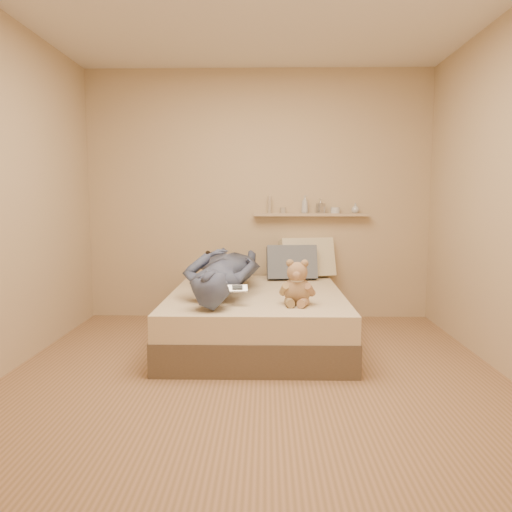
{
  "coord_description": "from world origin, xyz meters",
  "views": [
    {
      "loc": [
        0.08,
        -3.39,
        1.26
      ],
      "look_at": [
        0.0,
        0.65,
        0.8
      ],
      "focal_mm": 35.0,
      "sensor_mm": 36.0,
      "label": 1
    }
  ],
  "objects_px": {
    "teddy_bear": "(297,286)",
    "wall_shelf": "(311,215)",
    "dark_plush": "(212,267)",
    "bed": "(257,317)",
    "pillow_cream": "(307,258)",
    "person": "(223,270)",
    "game_console": "(237,288)",
    "pillow_grey": "(292,263)"
  },
  "relations": [
    {
      "from": "teddy_bear",
      "to": "wall_shelf",
      "type": "relative_size",
      "value": 0.3
    },
    {
      "from": "dark_plush",
      "to": "wall_shelf",
      "type": "relative_size",
      "value": 0.25
    },
    {
      "from": "bed",
      "to": "teddy_bear",
      "type": "relative_size",
      "value": 5.34
    },
    {
      "from": "pillow_cream",
      "to": "person",
      "type": "height_order",
      "value": "pillow_cream"
    },
    {
      "from": "dark_plush",
      "to": "person",
      "type": "distance_m",
      "value": 0.7
    },
    {
      "from": "wall_shelf",
      "to": "dark_plush",
      "type": "bearing_deg",
      "value": -164.68
    },
    {
      "from": "bed",
      "to": "game_console",
      "type": "height_order",
      "value": "game_console"
    },
    {
      "from": "bed",
      "to": "game_console",
      "type": "distance_m",
      "value": 0.7
    },
    {
      "from": "teddy_bear",
      "to": "pillow_cream",
      "type": "distance_m",
      "value": 1.37
    },
    {
      "from": "teddy_bear",
      "to": "bed",
      "type": "bearing_deg",
      "value": 121.54
    },
    {
      "from": "teddy_bear",
      "to": "pillow_cream",
      "type": "bearing_deg",
      "value": 82.16
    },
    {
      "from": "wall_shelf",
      "to": "teddy_bear",
      "type": "bearing_deg",
      "value": -99.02
    },
    {
      "from": "bed",
      "to": "pillow_cream",
      "type": "distance_m",
      "value": 1.06
    },
    {
      "from": "pillow_grey",
      "to": "person",
      "type": "distance_m",
      "value": 0.97
    },
    {
      "from": "game_console",
      "to": "pillow_cream",
      "type": "distance_m",
      "value": 1.55
    },
    {
      "from": "wall_shelf",
      "to": "pillow_grey",
      "type": "bearing_deg",
      "value": -133.49
    },
    {
      "from": "game_console",
      "to": "dark_plush",
      "type": "relative_size",
      "value": 0.53
    },
    {
      "from": "pillow_grey",
      "to": "pillow_cream",
      "type": "bearing_deg",
      "value": 40.01
    },
    {
      "from": "teddy_bear",
      "to": "pillow_grey",
      "type": "distance_m",
      "value": 1.22
    },
    {
      "from": "teddy_bear",
      "to": "pillow_grey",
      "type": "height_order",
      "value": "same"
    },
    {
      "from": "game_console",
      "to": "teddy_bear",
      "type": "bearing_deg",
      "value": 7.1
    },
    {
      "from": "bed",
      "to": "pillow_cream",
      "type": "bearing_deg",
      "value": 58.48
    },
    {
      "from": "pillow_cream",
      "to": "pillow_grey",
      "type": "xyz_separation_m",
      "value": [
        -0.17,
        -0.14,
        -0.03
      ]
    },
    {
      "from": "person",
      "to": "wall_shelf",
      "type": "relative_size",
      "value": 1.36
    },
    {
      "from": "teddy_bear",
      "to": "person",
      "type": "bearing_deg",
      "value": 141.82
    },
    {
      "from": "pillow_cream",
      "to": "person",
      "type": "bearing_deg",
      "value": -132.34
    },
    {
      "from": "pillow_grey",
      "to": "person",
      "type": "bearing_deg",
      "value": -130.63
    },
    {
      "from": "pillow_grey",
      "to": "game_console",
      "type": "bearing_deg",
      "value": -110.59
    },
    {
      "from": "person",
      "to": "teddy_bear",
      "type": "bearing_deg",
      "value": 145.92
    },
    {
      "from": "dark_plush",
      "to": "pillow_cream",
      "type": "xyz_separation_m",
      "value": [
        0.97,
        0.2,
        0.07
      ]
    },
    {
      "from": "pillow_grey",
      "to": "teddy_bear",
      "type": "bearing_deg",
      "value": -90.94
    },
    {
      "from": "pillow_cream",
      "to": "wall_shelf",
      "type": "distance_m",
      "value": 0.46
    },
    {
      "from": "person",
      "to": "wall_shelf",
      "type": "height_order",
      "value": "wall_shelf"
    },
    {
      "from": "teddy_bear",
      "to": "person",
      "type": "distance_m",
      "value": 0.78
    },
    {
      "from": "game_console",
      "to": "wall_shelf",
      "type": "distance_m",
      "value": 1.72
    },
    {
      "from": "bed",
      "to": "person",
      "type": "relative_size",
      "value": 1.16
    },
    {
      "from": "teddy_bear",
      "to": "dark_plush",
      "type": "height_order",
      "value": "teddy_bear"
    },
    {
      "from": "game_console",
      "to": "pillow_grey",
      "type": "xyz_separation_m",
      "value": [
        0.48,
        1.27,
        0.03
      ]
    },
    {
      "from": "pillow_cream",
      "to": "dark_plush",
      "type": "bearing_deg",
      "value": -168.48
    },
    {
      "from": "teddy_bear",
      "to": "wall_shelf",
      "type": "height_order",
      "value": "wall_shelf"
    },
    {
      "from": "game_console",
      "to": "pillow_grey",
      "type": "relative_size",
      "value": 0.32
    },
    {
      "from": "bed",
      "to": "teddy_bear",
      "type": "height_order",
      "value": "teddy_bear"
    }
  ]
}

